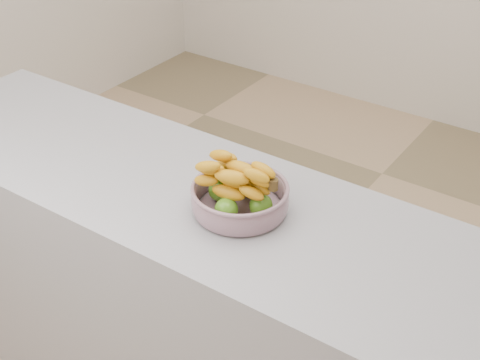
# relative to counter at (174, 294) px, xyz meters

# --- Properties ---
(ground) EXTENTS (4.00, 4.00, 0.00)m
(ground) POSITION_rel_counter_xyz_m (0.00, 0.53, -0.45)
(ground) COLOR tan
(ground) RESTS_ON ground
(counter) EXTENTS (2.00, 0.60, 0.90)m
(counter) POSITION_rel_counter_xyz_m (0.00, 0.00, 0.00)
(counter) COLOR gray
(counter) RESTS_ON ground
(fruit_bowl) EXTENTS (0.27, 0.27, 0.16)m
(fruit_bowl) POSITION_rel_counter_xyz_m (0.27, -0.00, 0.50)
(fruit_bowl) COLOR #8F98AC
(fruit_bowl) RESTS_ON counter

